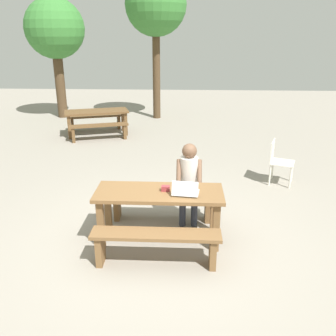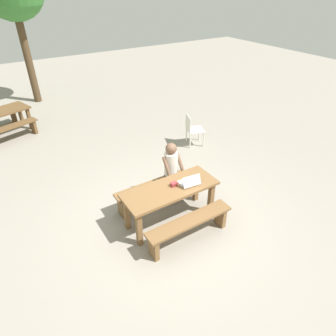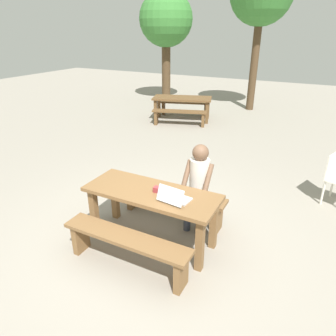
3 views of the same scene
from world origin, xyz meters
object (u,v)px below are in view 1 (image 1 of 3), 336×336
object	(u,v)px
tree_left	(156,6)
picnic_table_mid	(97,114)
laptop	(186,191)
picnic_table_front	(159,200)
tree_right	(55,30)
person_seated	(189,178)
small_pouch	(166,188)
plastic_chair	(278,161)

from	to	relation	value
tree_left	picnic_table_mid	bearing A→B (deg)	-123.03
laptop	picnic_table_mid	xyz separation A→B (m)	(-2.58, 5.81, -0.21)
picnic_table_front	tree_right	size ratio (longest dim) A/B	0.45
tree_right	person_seated	bearing A→B (deg)	-59.53
small_pouch	person_seated	bearing A→B (deg)	59.36
picnic_table_front	tree_left	world-z (taller)	tree_left
plastic_chair	laptop	bearing A→B (deg)	162.09
laptop	plastic_chair	world-z (taller)	laptop
picnic_table_front	tree_right	distance (m)	9.32
picnic_table_front	plastic_chair	size ratio (longest dim) A/B	2.06
tree_right	plastic_chair	bearing A→B (deg)	-43.40
laptop	picnic_table_mid	world-z (taller)	laptop
small_pouch	person_seated	distance (m)	0.64
laptop	person_seated	distance (m)	0.66
laptop	small_pouch	size ratio (longest dim) A/B	3.32
small_pouch	tree_left	world-z (taller)	tree_left
laptop	tree_left	world-z (taller)	tree_left
plastic_chair	picnic_table_mid	distance (m)	5.60
laptop	picnic_table_mid	size ratio (longest dim) A/B	0.20
laptop	small_pouch	bearing A→B (deg)	-13.63
picnic_table_mid	small_pouch	bearing A→B (deg)	-85.61
picnic_table_front	laptop	xyz separation A→B (m)	(0.36, -0.08, 0.18)
picnic_table_front	small_pouch	world-z (taller)	small_pouch
person_seated	tree_right	size ratio (longest dim) A/B	0.32
tree_left	picnic_table_front	bearing A→B (deg)	-85.35
small_pouch	person_seated	xyz separation A→B (m)	(0.33, 0.55, -0.05)
picnic_table_front	tree_right	bearing A→B (deg)	116.37
picnic_table_mid	tree_right	xyz separation A→B (m)	(-1.80, 2.37, 2.30)
picnic_table_mid	tree_left	bearing A→B (deg)	39.35
plastic_chair	tree_right	distance (m)	8.86
person_seated	picnic_table_front	bearing A→B (deg)	-126.00
tree_right	laptop	bearing A→B (deg)	-61.84
picnic_table_front	picnic_table_mid	world-z (taller)	picnic_table_front
small_pouch	plastic_chair	world-z (taller)	plastic_chair
picnic_table_front	tree_left	distance (m)	8.68
person_seated	small_pouch	bearing A→B (deg)	-120.64
small_pouch	tree_left	xyz separation A→B (m)	(-0.75, 8.09, 2.83)
tree_left	tree_right	world-z (taller)	tree_left
small_pouch	picnic_table_mid	xyz separation A→B (m)	(-2.30, 5.70, -0.19)
person_seated	plastic_chair	size ratio (longest dim) A/B	1.48
small_pouch	tree_left	distance (m)	8.61
plastic_chair	tree_left	bearing A→B (deg)	45.73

